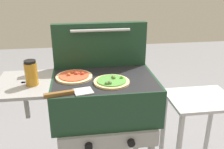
{
  "coord_description": "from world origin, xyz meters",
  "views": [
    {
      "loc": [
        -0.15,
        -1.42,
        1.5
      ],
      "look_at": [
        0.05,
        0.0,
        0.92
      ],
      "focal_mm": 40.28,
      "sensor_mm": 36.0,
      "label": 1
    }
  ],
  "objects_px": {
    "pizza_veggie": "(112,81)",
    "spatula": "(69,93)",
    "pizza_pepperoni": "(74,76)",
    "prep_table": "(197,123)",
    "grill": "(102,99)",
    "sauce_jar": "(31,73)"
  },
  "relations": [
    {
      "from": "grill",
      "to": "prep_table",
      "type": "bearing_deg",
      "value": 0.37
    },
    {
      "from": "grill",
      "to": "pizza_pepperoni",
      "type": "height_order",
      "value": "pizza_pepperoni"
    },
    {
      "from": "pizza_pepperoni",
      "to": "spatula",
      "type": "bearing_deg",
      "value": -96.81
    },
    {
      "from": "grill",
      "to": "prep_table",
      "type": "xyz_separation_m",
      "value": [
        0.67,
        0.0,
        -0.24
      ]
    },
    {
      "from": "grill",
      "to": "pizza_pepperoni",
      "type": "xyz_separation_m",
      "value": [
        -0.17,
        0.04,
        0.15
      ]
    },
    {
      "from": "spatula",
      "to": "pizza_pepperoni",
      "type": "bearing_deg",
      "value": 83.19
    },
    {
      "from": "grill",
      "to": "spatula",
      "type": "xyz_separation_m",
      "value": [
        -0.19,
        -0.19,
        0.15
      ]
    },
    {
      "from": "pizza_veggie",
      "to": "spatula",
      "type": "distance_m",
      "value": 0.27
    },
    {
      "from": "pizza_pepperoni",
      "to": "prep_table",
      "type": "relative_size",
      "value": 0.31
    },
    {
      "from": "prep_table",
      "to": "sauce_jar",
      "type": "bearing_deg",
      "value": -177.75
    },
    {
      "from": "spatula",
      "to": "pizza_veggie",
      "type": "bearing_deg",
      "value": 25.17
    },
    {
      "from": "pizza_pepperoni",
      "to": "spatula",
      "type": "height_order",
      "value": "pizza_pepperoni"
    },
    {
      "from": "spatula",
      "to": "prep_table",
      "type": "distance_m",
      "value": 0.97
    },
    {
      "from": "sauce_jar",
      "to": "pizza_veggie",
      "type": "bearing_deg",
      "value": -4.77
    },
    {
      "from": "pizza_veggie",
      "to": "prep_table",
      "type": "xyz_separation_m",
      "value": [
        0.62,
        0.08,
        -0.39
      ]
    },
    {
      "from": "pizza_veggie",
      "to": "pizza_pepperoni",
      "type": "relative_size",
      "value": 0.94
    },
    {
      "from": "grill",
      "to": "spatula",
      "type": "height_order",
      "value": "spatula"
    },
    {
      "from": "grill",
      "to": "sauce_jar",
      "type": "bearing_deg",
      "value": -174.65
    },
    {
      "from": "pizza_pepperoni",
      "to": "spatula",
      "type": "distance_m",
      "value": 0.23
    },
    {
      "from": "pizza_veggie",
      "to": "spatula",
      "type": "xyz_separation_m",
      "value": [
        -0.24,
        -0.11,
        -0.0
      ]
    },
    {
      "from": "grill",
      "to": "pizza_pepperoni",
      "type": "distance_m",
      "value": 0.23
    },
    {
      "from": "spatula",
      "to": "prep_table",
      "type": "xyz_separation_m",
      "value": [
        0.87,
        0.2,
        -0.39
      ]
    }
  ]
}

